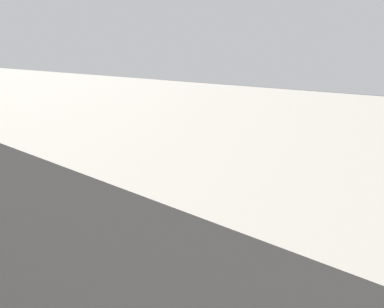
# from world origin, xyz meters

# --- Properties ---
(ground_plane) EXTENTS (60.00, 60.00, 0.00)m
(ground_plane) POSITION_xyz_m (0.00, 0.00, 0.00)
(ground_plane) COLOR black
(kerb_strip) EXTENTS (24.00, 3.20, 0.04)m
(kerb_strip) POSITION_xyz_m (0.00, 4.20, 0.02)
(kerb_strip) COLOR slate
(kerb_strip) RESTS_ON ground
(moving_hatchback) EXTENTS (4.21, 2.65, 2.06)m
(moving_hatchback) POSITION_xyz_m (-0.74, -0.24, 1.03)
(moving_hatchback) COLOR red
(moving_hatchback) RESTS_ON ground
(parked_sedan) EXTENTS (4.50, 2.32, 1.98)m
(parked_sedan) POSITION_xyz_m (-6.00, 1.95, 1.00)
(parked_sedan) COLOR #513319
(parked_sedan) RESTS_ON ground
(fire_hydrant) EXTENTS (0.42, 0.31, 0.80)m
(fire_hydrant) POSITION_xyz_m (3.13, 3.13, 0.40)
(fire_hydrant) COLOR #197A2D
(fire_hydrant) RESTS_ON ground
(pedestrian) EXTENTS (0.26, 0.57, 1.22)m
(pedestrian) POSITION_xyz_m (4.30, 3.05, 0.68)
(pedestrian) COLOR #B2262D
(pedestrian) RESTS_ON ground
(metal_railing) EXTENTS (7.72, 0.04, 1.05)m
(metal_railing) POSITION_xyz_m (-1.22, 5.79, 0.72)
(metal_railing) COLOR #B7BABF
(metal_railing) RESTS_ON ground
(sign_post) EXTENTS (0.07, 0.44, 2.40)m
(sign_post) POSITION_xyz_m (4.78, 4.35, 1.58)
(sign_post) COLOR #4C4C51
(sign_post) RESTS_ON ground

